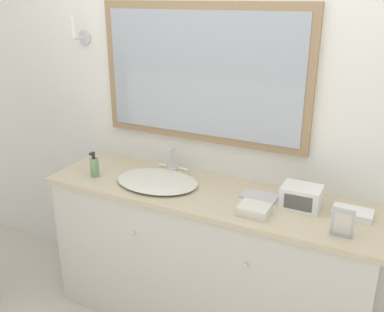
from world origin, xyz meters
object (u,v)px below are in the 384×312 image
picture_frame (343,223)px  soap_bottle (94,167)px  sink_basin (158,180)px  appliance_box (301,197)px

picture_frame → soap_bottle: bearing=177.9°
soap_bottle → sink_basin: bearing=11.7°
sink_basin → picture_frame: 1.07m
appliance_box → picture_frame: 0.31m
soap_bottle → appliance_box: (1.22, 0.15, -0.00)m
appliance_box → soap_bottle: bearing=-173.0°
sink_basin → picture_frame: sink_basin is taller
sink_basin → soap_bottle: size_ratio=3.17×
sink_basin → appliance_box: (0.82, 0.07, 0.04)m
sink_basin → soap_bottle: (-0.39, -0.08, 0.04)m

